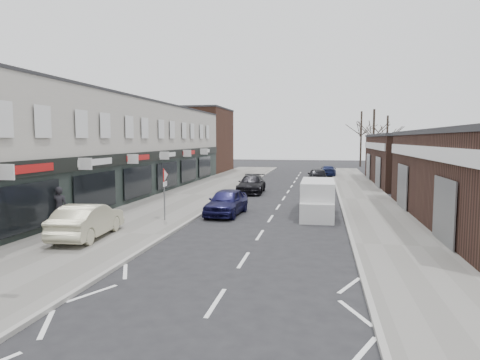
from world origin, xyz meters
The scene contains 18 objects.
ground centered at (0.00, 0.00, 0.00)m, with size 160.00×160.00×0.00m, color black.
pavement_left centered at (-6.75, 22.00, 0.06)m, with size 5.50×64.00×0.12m, color slate.
pavement_right centered at (5.75, 22.00, 0.06)m, with size 3.50×64.00×0.12m, color slate.
shop_terrace_left centered at (-13.50, 19.50, 3.55)m, with size 8.00×41.00×7.10m, color beige.
brick_block_far centered at (-13.50, 45.00, 4.00)m, with size 8.00×10.00×8.00m, color #4B2C20.
right_unit_far centered at (12.50, 34.00, 2.25)m, with size 10.00×16.00×4.50m, color #372119.
tree_far_a centered at (9.00, 48.00, 0.00)m, with size 3.60×3.60×8.00m, color #382D26, non-canonical shape.
tree_far_b centered at (11.50, 54.00, 0.00)m, with size 3.60×3.60×7.50m, color #382D26, non-canonical shape.
tree_far_c centered at (8.50, 60.00, 0.00)m, with size 3.60×3.60×8.50m, color #382D26, non-canonical shape.
warning_sign centered at (-5.16, 12.00, 2.20)m, with size 0.12×0.80×2.70m.
white_van centered at (2.44, 15.40, 0.92)m, with size 1.79×5.01×1.95m.
sedan_on_pavement centered at (-6.95, 7.68, 0.84)m, with size 1.52×4.36×1.44m, color beige.
pedestrian centered at (-9.20, 9.12, 1.09)m, with size 0.71×0.46×1.94m, color black.
parked_car_left_a centered at (-2.57, 14.68, 0.73)m, with size 1.73×4.29×1.46m, color #151440.
parked_car_left_b centered at (-2.78, 24.63, 0.69)m, with size 1.94×4.77×1.39m, color black.
parked_car_right_a centered at (2.20, 17.72, 0.70)m, with size 1.49×4.28×1.41m, color silver.
parked_car_right_b centered at (2.28, 31.74, 0.79)m, with size 1.86×4.61×1.57m, color black.
parked_car_right_c centered at (3.39, 41.56, 0.61)m, with size 1.70×4.19×1.22m, color #161D45.
Camera 1 is at (2.64, -8.43, 4.23)m, focal length 32.00 mm.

